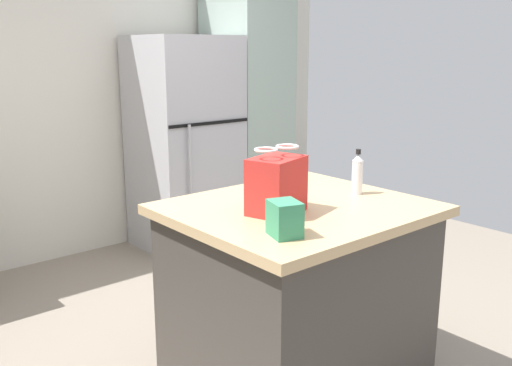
% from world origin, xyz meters
% --- Properties ---
extents(back_wall, '(5.46, 0.13, 2.58)m').
position_xyz_m(back_wall, '(-0.02, 2.21, 1.29)').
color(back_wall, silver).
rests_on(back_wall, ground).
extents(kitchen_island, '(1.11, 0.98, 0.91)m').
position_xyz_m(kitchen_island, '(0.20, -0.28, 0.46)').
color(kitchen_island, '#423D38').
rests_on(kitchen_island, ground).
extents(refrigerator, '(0.74, 0.75, 1.72)m').
position_xyz_m(refrigerator, '(0.93, 1.78, 0.86)').
color(refrigerator, '#B7B7BC').
rests_on(refrigerator, ground).
extents(tall_cabinet, '(0.54, 0.67, 2.10)m').
position_xyz_m(tall_cabinet, '(1.59, 1.78, 1.05)').
color(tall_cabinet, '#9EB2A8').
rests_on(tall_cabinet, ground).
extents(shopping_bag, '(0.29, 0.24, 0.29)m').
position_xyz_m(shopping_bag, '(0.04, -0.31, 1.04)').
color(shopping_bag, red).
rests_on(shopping_bag, kitchen_island).
extents(small_box, '(0.14, 0.16, 0.14)m').
position_xyz_m(small_box, '(-0.15, -0.56, 0.98)').
color(small_box, '#388E66').
rests_on(small_box, kitchen_island).
extents(bottle, '(0.05, 0.05, 0.22)m').
position_xyz_m(bottle, '(0.56, -0.32, 1.01)').
color(bottle, white).
rests_on(bottle, kitchen_island).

